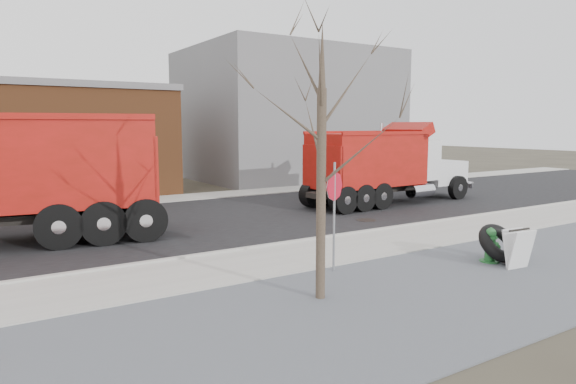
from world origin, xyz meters
TOP-DOWN VIEW (x-y plane):
  - ground at (0.00, 0.00)m, footprint 120.00×120.00m
  - gravel_verge at (0.00, -3.50)m, footprint 60.00×5.00m
  - sidewalk at (0.00, 0.25)m, footprint 60.00×2.50m
  - curb at (0.00, 1.55)m, footprint 60.00×0.15m
  - road at (0.00, 6.30)m, footprint 60.00×9.40m
  - far_sidewalk at (0.00, 12.00)m, footprint 60.00×2.00m
  - building_grey at (9.00, 18.00)m, footprint 12.00×10.00m
  - bare_tree at (-3.20, -2.60)m, footprint 3.20×3.20m
  - fire_hydrant at (1.83, -2.68)m, footprint 0.49×0.48m
  - truck_tire at (2.05, -2.76)m, footprint 1.14×1.04m
  - stop_sign at (-1.84, -1.24)m, footprint 0.64×0.29m
  - sandwich_board at (1.88, -3.39)m, footprint 0.70×0.48m
  - dump_truck_red_a at (6.30, 5.82)m, footprint 8.50×2.75m

SIDE VIEW (x-z plane):
  - ground at x=0.00m, z-range 0.00..0.00m
  - road at x=0.00m, z-range 0.00..0.02m
  - gravel_verge at x=0.00m, z-range 0.00..0.03m
  - sidewalk at x=0.00m, z-range 0.00..0.06m
  - far_sidewalk at x=0.00m, z-range 0.00..0.06m
  - curb at x=0.00m, z-range 0.00..0.11m
  - fire_hydrant at x=1.83m, z-range -0.04..0.84m
  - truck_tire at x=2.05m, z-range -0.01..0.97m
  - sandwich_board at x=1.88m, z-range 0.03..0.96m
  - stop_sign at x=-1.84m, z-range 0.47..2.98m
  - dump_truck_red_a at x=6.30m, z-range 0.03..3.45m
  - bare_tree at x=-3.20m, z-range 0.70..5.90m
  - building_grey at x=9.00m, z-range 0.00..8.00m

